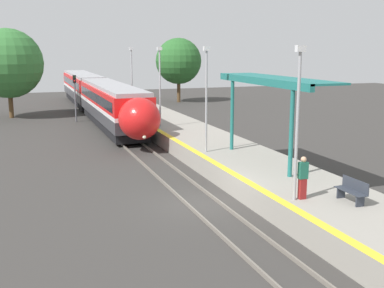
{
  "coord_description": "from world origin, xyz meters",
  "views": [
    {
      "loc": [
        -7.29,
        -19.07,
        6.77
      ],
      "look_at": [
        0.6,
        2.99,
        2.11
      ],
      "focal_mm": 45.0,
      "sensor_mm": 36.0,
      "label": 1
    }
  ],
  "objects_px": {
    "platform_bench": "(352,190)",
    "person_waiting": "(303,177)",
    "lamppost_mid": "(206,93)",
    "lamppost_near": "(298,114)",
    "train": "(96,95)",
    "lamppost_farthest": "(132,75)",
    "lamppost_far": "(160,82)",
    "railway_signal": "(75,94)"
  },
  "relations": [
    {
      "from": "platform_bench",
      "to": "person_waiting",
      "type": "relative_size",
      "value": 0.9
    },
    {
      "from": "person_waiting",
      "to": "lamppost_mid",
      "type": "xyz_separation_m",
      "value": [
        -0.34,
        9.42,
        2.46
      ]
    },
    {
      "from": "lamppost_near",
      "to": "platform_bench",
      "type": "bearing_deg",
      "value": -27.26
    },
    {
      "from": "train",
      "to": "lamppost_farthest",
      "type": "height_order",
      "value": "lamppost_farthest"
    },
    {
      "from": "lamppost_near",
      "to": "lamppost_farthest",
      "type": "relative_size",
      "value": 1.0
    },
    {
      "from": "person_waiting",
      "to": "lamppost_near",
      "type": "height_order",
      "value": "lamppost_near"
    },
    {
      "from": "lamppost_near",
      "to": "lamppost_far",
      "type": "bearing_deg",
      "value": 90.0
    },
    {
      "from": "platform_bench",
      "to": "lamppost_farthest",
      "type": "bearing_deg",
      "value": 93.77
    },
    {
      "from": "lamppost_mid",
      "to": "person_waiting",
      "type": "bearing_deg",
      "value": -87.91
    },
    {
      "from": "railway_signal",
      "to": "lamppost_near",
      "type": "bearing_deg",
      "value": -80.71
    },
    {
      "from": "person_waiting",
      "to": "lamppost_near",
      "type": "distance_m",
      "value": 2.48
    },
    {
      "from": "lamppost_mid",
      "to": "lamppost_farthest",
      "type": "bearing_deg",
      "value": 90.0
    },
    {
      "from": "person_waiting",
      "to": "railway_signal",
      "type": "bearing_deg",
      "value": 99.93
    },
    {
      "from": "platform_bench",
      "to": "person_waiting",
      "type": "xyz_separation_m",
      "value": [
        -1.58,
        0.98,
        0.41
      ]
    },
    {
      "from": "lamppost_mid",
      "to": "lamppost_near",
      "type": "bearing_deg",
      "value": -90.0
    },
    {
      "from": "platform_bench",
      "to": "lamppost_near",
      "type": "height_order",
      "value": "lamppost_near"
    },
    {
      "from": "train",
      "to": "railway_signal",
      "type": "xyz_separation_m",
      "value": [
        -2.48,
        -3.49,
        0.49
      ]
    },
    {
      "from": "person_waiting",
      "to": "railway_signal",
      "type": "distance_m",
      "value": 30.72
    },
    {
      "from": "lamppost_mid",
      "to": "lamppost_farthest",
      "type": "xyz_separation_m",
      "value": [
        0.0,
        18.81,
        0.0
      ]
    },
    {
      "from": "platform_bench",
      "to": "lamppost_mid",
      "type": "xyz_separation_m",
      "value": [
        -1.93,
        10.4,
        2.87
      ]
    },
    {
      "from": "train",
      "to": "lamppost_far",
      "type": "relative_size",
      "value": 6.84
    },
    {
      "from": "person_waiting",
      "to": "lamppost_mid",
      "type": "bearing_deg",
      "value": 92.09
    },
    {
      "from": "train",
      "to": "lamppost_far",
      "type": "height_order",
      "value": "lamppost_far"
    },
    {
      "from": "railway_signal",
      "to": "lamppost_mid",
      "type": "relative_size",
      "value": 0.74
    },
    {
      "from": "railway_signal",
      "to": "platform_bench",
      "type": "bearing_deg",
      "value": -77.59
    },
    {
      "from": "train",
      "to": "railway_signal",
      "type": "distance_m",
      "value": 4.31
    },
    {
      "from": "platform_bench",
      "to": "lamppost_near",
      "type": "xyz_separation_m",
      "value": [
        -1.93,
        0.99,
        2.87
      ]
    },
    {
      "from": "train",
      "to": "railway_signal",
      "type": "height_order",
      "value": "railway_signal"
    },
    {
      "from": "lamppost_near",
      "to": "lamppost_mid",
      "type": "bearing_deg",
      "value": 90.0
    },
    {
      "from": "platform_bench",
      "to": "lamppost_far",
      "type": "height_order",
      "value": "lamppost_far"
    },
    {
      "from": "train",
      "to": "platform_bench",
      "type": "distance_m",
      "value": 35.0
    },
    {
      "from": "platform_bench",
      "to": "person_waiting",
      "type": "distance_m",
      "value": 1.91
    },
    {
      "from": "platform_bench",
      "to": "lamppost_near",
      "type": "distance_m",
      "value": 3.6
    },
    {
      "from": "lamppost_near",
      "to": "lamppost_farthest",
      "type": "distance_m",
      "value": 28.22
    },
    {
      "from": "lamppost_mid",
      "to": "lamppost_far",
      "type": "relative_size",
      "value": 1.0
    },
    {
      "from": "lamppost_mid",
      "to": "lamppost_farthest",
      "type": "height_order",
      "value": "same"
    },
    {
      "from": "lamppost_mid",
      "to": "lamppost_far",
      "type": "distance_m",
      "value": 9.41
    },
    {
      "from": "lamppost_mid",
      "to": "lamppost_farthest",
      "type": "distance_m",
      "value": 18.81
    },
    {
      "from": "railway_signal",
      "to": "lamppost_mid",
      "type": "distance_m",
      "value": 21.48
    },
    {
      "from": "lamppost_mid",
      "to": "lamppost_farthest",
      "type": "relative_size",
      "value": 1.0
    },
    {
      "from": "person_waiting",
      "to": "railway_signal",
      "type": "relative_size",
      "value": 0.39
    },
    {
      "from": "platform_bench",
      "to": "lamppost_near",
      "type": "bearing_deg",
      "value": 152.74
    }
  ]
}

